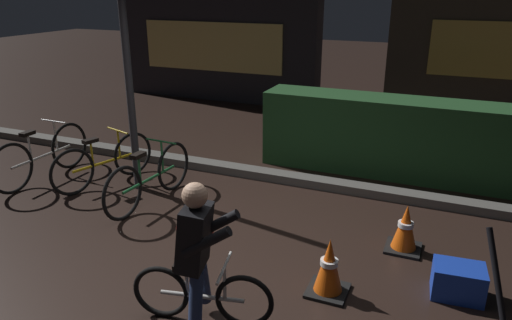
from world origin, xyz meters
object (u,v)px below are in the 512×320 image
at_px(parked_bike_leftmost, 42,155).
at_px(traffic_cone_far, 405,229).
at_px(parked_bike_center_left, 150,178).
at_px(closed_umbrella, 497,280).
at_px(blue_crate, 458,281).
at_px(street_post, 130,95).
at_px(cyclist, 198,253).
at_px(traffic_cone_near, 329,267).
at_px(parked_bike_left_mid, 104,162).

height_order(parked_bike_leftmost, traffic_cone_far, parked_bike_leftmost).
bearing_deg(parked_bike_center_left, closed_umbrella, -97.55).
xyz_separation_m(traffic_cone_far, blue_crate, (0.54, -0.64, -0.10)).
bearing_deg(street_post, closed_umbrella, -14.78).
distance_m(parked_bike_leftmost, cyclist, 3.99).
bearing_deg(parked_bike_leftmost, cyclist, -116.21).
relative_size(traffic_cone_near, closed_umbrella, 0.64).
xyz_separation_m(parked_bike_leftmost, closed_umbrella, (5.77, -0.89, 0.03)).
bearing_deg(parked_bike_left_mid, traffic_cone_near, -91.80).
bearing_deg(traffic_cone_far, blue_crate, -49.89).
relative_size(parked_bike_leftmost, traffic_cone_near, 3.19).
bearing_deg(traffic_cone_far, traffic_cone_near, -117.46).
relative_size(traffic_cone_far, cyclist, 0.41).
bearing_deg(street_post, parked_bike_left_mid, -172.70).
height_order(parked_bike_left_mid, cyclist, cyclist).
distance_m(parked_bike_center_left, traffic_cone_near, 2.74).
bearing_deg(traffic_cone_far, cyclist, -128.12).
bearing_deg(street_post, traffic_cone_far, -4.19).
relative_size(street_post, parked_bike_leftmost, 1.50).
distance_m(traffic_cone_far, blue_crate, 0.84).
bearing_deg(closed_umbrella, street_post, 38.84).
relative_size(traffic_cone_near, blue_crate, 1.24).
bearing_deg(parked_bike_left_mid, cyclist, -109.82).
relative_size(parked_bike_left_mid, traffic_cone_far, 2.98).
bearing_deg(traffic_cone_far, parked_bike_center_left, -178.57).
distance_m(street_post, closed_umbrella, 4.60).
distance_m(street_post, traffic_cone_near, 3.44).
relative_size(street_post, parked_bike_left_mid, 1.70).
relative_size(blue_crate, cyclist, 0.35).
xyz_separation_m(traffic_cone_near, traffic_cone_far, (0.54, 1.04, -0.02)).
height_order(parked_bike_center_left, blue_crate, parked_bike_center_left).
relative_size(parked_bike_center_left, cyclist, 1.33).
distance_m(parked_bike_left_mid, parked_bike_center_left, 0.98).
bearing_deg(street_post, cyclist, -44.23).
distance_m(parked_bike_leftmost, traffic_cone_near, 4.54).
distance_m(parked_bike_leftmost, parked_bike_center_left, 1.86).
bearing_deg(traffic_cone_near, parked_bike_center_left, 159.44).
bearing_deg(parked_bike_leftmost, parked_bike_left_mid, -76.80).
bearing_deg(blue_crate, cyclist, -149.11).
height_order(parked_bike_leftmost, cyclist, cyclist).
bearing_deg(traffic_cone_near, blue_crate, 20.34).
bearing_deg(cyclist, parked_bike_left_mid, 129.90).
distance_m(street_post, cyclist, 3.05).
relative_size(parked_bike_leftmost, cyclist, 1.39).
xyz_separation_m(parked_bike_leftmost, cyclist, (3.54, -1.81, 0.27)).
xyz_separation_m(traffic_cone_far, cyclist, (-1.42, -1.81, 0.38)).
xyz_separation_m(parked_bike_left_mid, blue_crate, (4.59, -0.84, -0.18)).
height_order(parked_bike_leftmost, parked_bike_center_left, parked_bike_leftmost).
xyz_separation_m(cyclist, closed_umbrella, (2.23, 0.92, -0.24)).
height_order(parked_bike_leftmost, parked_bike_left_mid, parked_bike_leftmost).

